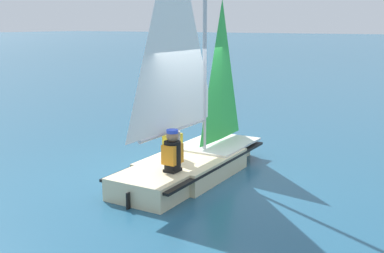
{
  "coord_description": "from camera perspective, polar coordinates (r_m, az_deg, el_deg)",
  "views": [
    {
      "loc": [
        -7.89,
        -4.77,
        3.0
      ],
      "look_at": [
        0.0,
        0.0,
        1.01
      ],
      "focal_mm": 45.0,
      "sensor_mm": 36.0,
      "label": 1
    }
  ],
  "objects": [
    {
      "name": "sailboat_main",
      "position": [
        9.46,
        -0.13,
        -1.65
      ],
      "size": [
        4.12,
        1.47,
        4.95
      ],
      "rotation": [
        0.0,
        0.0,
        0.01
      ],
      "color": "beige",
      "rests_on": "ground_plane"
    },
    {
      "name": "sailor_helm",
      "position": [
        9.31,
        -2.31,
        -2.54
      ],
      "size": [
        0.34,
        0.3,
        1.16
      ],
      "rotation": [
        0.0,
        0.0,
        0.01
      ],
      "color": "black",
      "rests_on": "ground_plane"
    },
    {
      "name": "ground_plane",
      "position": [
        9.7,
        -0.0,
        -5.81
      ],
      "size": [
        260.0,
        260.0,
        0.0
      ],
      "primitive_type": "plane",
      "color": "#235675"
    },
    {
      "name": "sailor_crew",
      "position": [
        8.56,
        -2.33,
        -3.87
      ],
      "size": [
        0.34,
        0.3,
        1.16
      ],
      "rotation": [
        0.0,
        0.0,
        0.01
      ],
      "color": "black",
      "rests_on": "ground_plane"
    }
  ]
}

